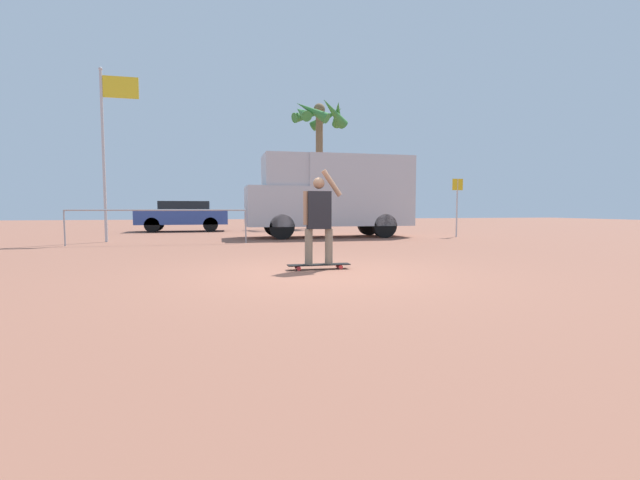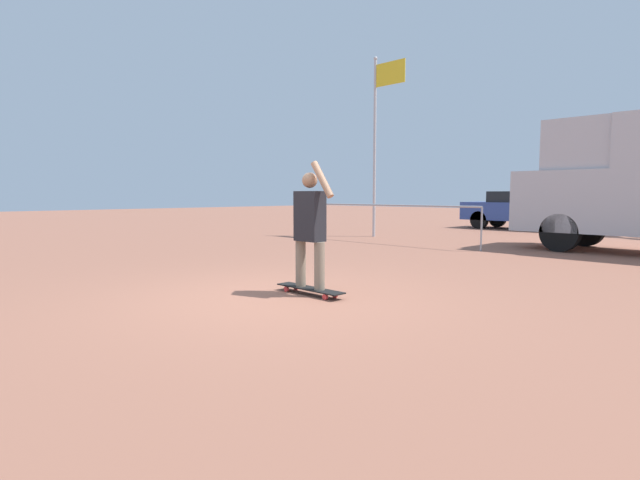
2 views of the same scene
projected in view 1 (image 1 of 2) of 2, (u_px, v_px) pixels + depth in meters
ground_plane at (318, 273)px, 7.17m from camera, size 80.00×80.00×0.00m
skateboard at (319, 265)px, 7.64m from camera, size 1.12×0.22×0.09m
person_skateboarder at (319, 216)px, 7.58m from camera, size 0.70×0.22×1.69m
camper_van at (332, 193)px, 16.42m from camera, size 6.28×2.04×3.10m
parked_car_blue at (183, 215)px, 20.74m from camera, size 4.23×1.76×1.46m
palm_tree_near_van at (320, 124)px, 24.06m from camera, size 3.28×3.38×7.15m
flagpole at (108, 138)px, 13.81m from camera, size 1.19×0.12×5.61m
street_sign at (457, 199)px, 16.59m from camera, size 0.44×0.06×2.25m
plaza_railing_segment at (159, 214)px, 13.01m from camera, size 5.26×0.05×1.08m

